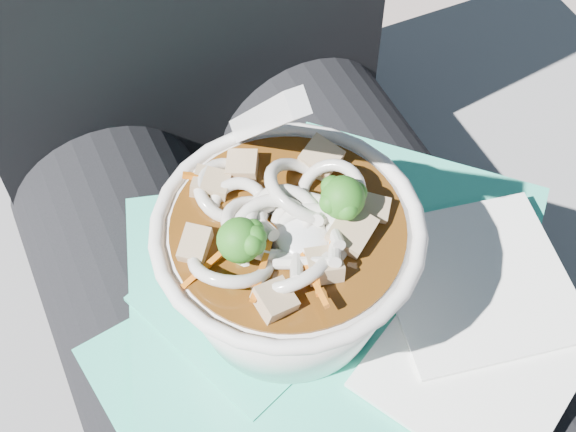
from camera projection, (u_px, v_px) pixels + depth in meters
name	position (u px, v px, depth m)	size (l,w,h in m)	color
stone_ledge	(255.00, 380.00, 0.94)	(1.00, 0.50, 0.48)	slate
lap	(320.00, 373.00, 0.60)	(0.35, 0.48, 0.16)	black
person_body	(270.00, 266.00, 0.64)	(0.34, 0.94, 1.03)	black
plastic_bag	(309.00, 319.00, 0.53)	(0.36, 0.29, 0.02)	#2FC5A3
napkins	(475.00, 327.00, 0.51)	(0.18, 0.20, 0.01)	white
udon_bowl	(287.00, 256.00, 0.48)	(0.19, 0.19, 0.20)	white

